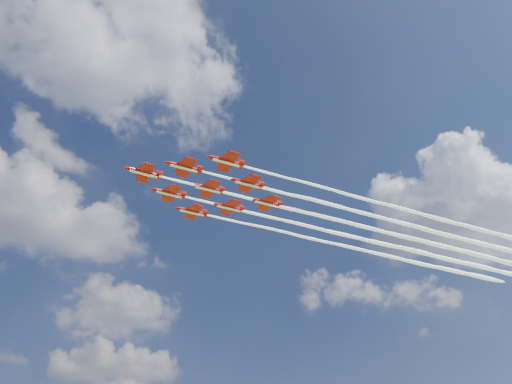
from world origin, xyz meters
TOP-DOWN VIEW (x-y plane):
  - jet_lead at (49.64, -3.11)m, footprint 131.11×9.12m
  - jet_row2_port at (58.79, -9.87)m, footprint 131.11×9.12m
  - jet_row2_starb at (58.59, 3.91)m, footprint 131.11×9.12m
  - jet_row3_port at (67.93, -16.63)m, footprint 131.11×9.12m
  - jet_row3_centre at (67.73, -2.85)m, footprint 131.11×9.12m
  - jet_row3_starb at (67.54, 10.93)m, footprint 131.11×9.12m
  - jet_row4_port at (76.88, -9.61)m, footprint 131.11×9.12m
  - jet_row4_starb at (76.68, 4.17)m, footprint 131.11×9.12m
  - jet_tail at (85.83, -2.59)m, footprint 131.11×9.12m

SIDE VIEW (x-z plane):
  - jet_lead at x=49.64m, z-range 79.71..82.38m
  - jet_row2_port at x=58.79m, z-range 79.71..82.38m
  - jet_row2_starb at x=58.59m, z-range 79.71..82.38m
  - jet_row3_port at x=67.93m, z-range 79.71..82.38m
  - jet_row3_centre at x=67.73m, z-range 79.71..82.38m
  - jet_row3_starb at x=67.54m, z-range 79.71..82.38m
  - jet_row4_port at x=76.88m, z-range 79.71..82.38m
  - jet_row4_starb at x=76.68m, z-range 79.71..82.38m
  - jet_tail at x=85.83m, z-range 79.71..82.38m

